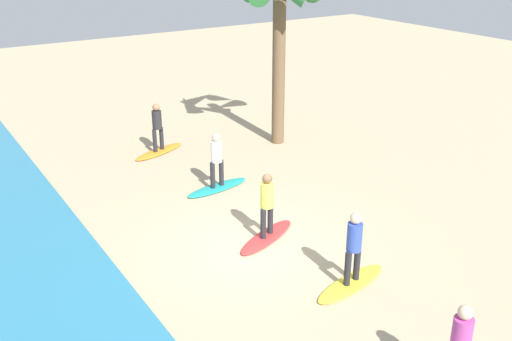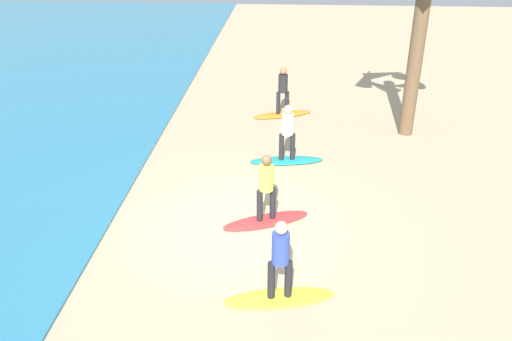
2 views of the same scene
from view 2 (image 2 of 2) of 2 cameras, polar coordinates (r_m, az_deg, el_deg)
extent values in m
plane|color=tan|center=(12.20, -1.86, -6.10)|extent=(60.00, 60.00, 0.00)
ellipsoid|color=yellow|center=(10.16, 2.55, -13.64)|extent=(0.95, 2.17, 0.09)
cylinder|color=#232328|center=(9.86, 1.67, -11.81)|extent=(0.14, 0.14, 0.78)
cylinder|color=#232328|center=(9.91, 3.53, -11.65)|extent=(0.14, 0.14, 0.78)
cylinder|color=#334CAD|center=(9.46, 2.69, -8.42)|extent=(0.32, 0.32, 0.62)
sphere|color=beige|center=(9.22, 2.75, -6.24)|extent=(0.24, 0.24, 0.24)
ellipsoid|color=red|center=(12.33, 1.10, -5.45)|extent=(1.34, 2.15, 0.09)
cylinder|color=#232328|center=(12.05, 0.40, -3.84)|extent=(0.14, 0.14, 0.78)
cylinder|color=#232328|center=(12.15, 1.82, -3.58)|extent=(0.14, 0.14, 0.78)
cylinder|color=#E0E04C|center=(11.76, 1.14, -0.78)|extent=(0.32, 0.32, 0.62)
sphere|color=brown|center=(11.56, 1.16, 1.11)|extent=(0.24, 0.24, 0.24)
ellipsoid|color=teal|center=(15.16, 3.34, 1.09)|extent=(0.85, 2.16, 0.09)
cylinder|color=#232328|center=(14.96, 2.77, 2.57)|extent=(0.14, 0.14, 0.78)
cylinder|color=#232328|center=(15.00, 3.99, 2.61)|extent=(0.14, 0.14, 0.78)
cylinder|color=white|center=(14.70, 3.46, 5.07)|extent=(0.32, 0.32, 0.62)
sphere|color=beige|center=(14.55, 3.50, 6.65)|extent=(0.24, 0.24, 0.24)
ellipsoid|color=orange|center=(18.57, 2.87, 6.10)|extent=(1.27, 2.16, 0.09)
cylinder|color=#232328|center=(18.36, 2.43, 7.32)|extent=(0.14, 0.14, 0.78)
cylinder|color=#232328|center=(18.47, 3.37, 7.41)|extent=(0.14, 0.14, 0.78)
cylinder|color=#262628|center=(18.19, 2.96, 9.44)|extent=(0.32, 0.32, 0.62)
sphere|color=#9E704C|center=(18.07, 2.99, 10.74)|extent=(0.24, 0.24, 0.24)
cylinder|color=brown|center=(16.96, 17.00, 12.09)|extent=(0.44, 0.44, 5.25)
camera|label=1|loc=(7.56, -88.68, 4.31)|focal=40.89mm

